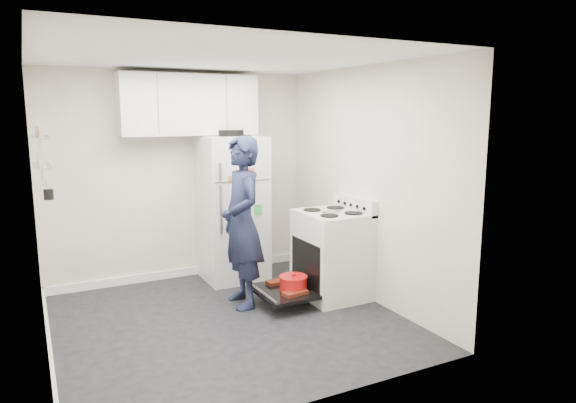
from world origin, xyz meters
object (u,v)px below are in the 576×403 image
electric_range (331,255)px  open_oven_door (288,287)px  refrigerator (232,208)px  person (242,222)px

electric_range → open_oven_door: electric_range is taller
refrigerator → person: bearing=-104.9°
electric_range → open_oven_door: size_ratio=1.57×
refrigerator → person: 0.93m
person → electric_range: bearing=80.8°
electric_range → refrigerator: (-0.72, 1.10, 0.41)m
electric_range → open_oven_door: bearing=-177.8°
electric_range → refrigerator: size_ratio=0.61×
open_oven_door → refrigerator: refrigerator is taller
open_oven_door → refrigerator: size_ratio=0.39×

